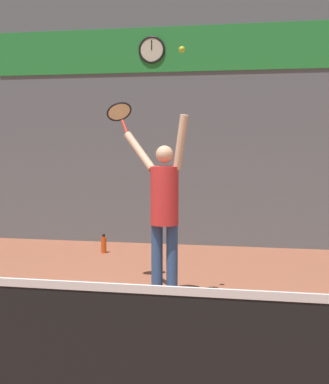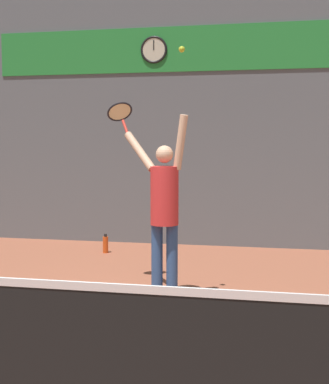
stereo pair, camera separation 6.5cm
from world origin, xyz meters
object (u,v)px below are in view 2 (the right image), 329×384
(tennis_ball, at_px, (182,49))
(water_bottle, at_px, (106,244))
(scoreboard_clock, at_px, (154,50))
(tennis_racket, at_px, (120,113))
(tennis_player, at_px, (164,205))

(tennis_ball, bearing_deg, water_bottle, 124.63)
(scoreboard_clock, height_order, tennis_ball, scoreboard_clock)
(scoreboard_clock, bearing_deg, tennis_racket, -86.45)
(tennis_player, height_order, tennis_racket, tennis_racket)
(tennis_racket, bearing_deg, tennis_ball, -35.03)
(tennis_racket, height_order, tennis_ball, tennis_ball)
(tennis_racket, bearing_deg, water_bottle, 113.62)
(tennis_ball, bearing_deg, tennis_player, 150.78)
(scoreboard_clock, xyz_separation_m, tennis_racket, (0.16, -2.66, -1.21))
(scoreboard_clock, height_order, tennis_racket, scoreboard_clock)
(water_bottle, bearing_deg, tennis_ball, -55.37)
(scoreboard_clock, height_order, water_bottle, scoreboard_clock)
(scoreboard_clock, height_order, tennis_player, scoreboard_clock)
(scoreboard_clock, distance_m, tennis_ball, 3.47)
(water_bottle, bearing_deg, tennis_player, -57.74)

